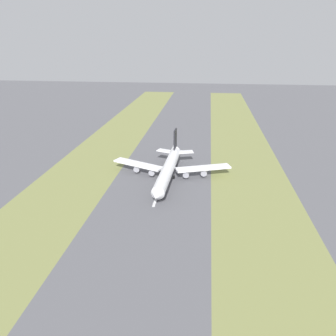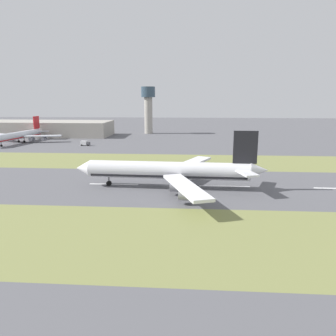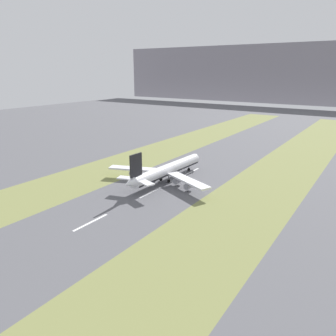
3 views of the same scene
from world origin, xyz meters
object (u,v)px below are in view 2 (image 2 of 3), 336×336
Objects in this scene: terminal_building at (42,128)px; airplane_parked_apron at (20,135)px; control_tower at (148,105)px; service_truck at (85,143)px; airplane_main_jet at (173,171)px.

airplane_parked_apron reaches higher than terminal_building.
terminal_building is 2.81× the size of control_tower.
control_tower is at bearing -75.49° from terminal_building.
control_tower is at bearing -51.27° from airplane_parked_apron.
terminal_building is at bearing 44.41° from service_truck.
airplane_main_jet is 1.68× the size of control_tower.
service_truck is at bearing 157.29° from control_tower.
terminal_building is at bearing 4.93° from airplane_parked_apron.
airplane_parked_apron is at bearing 77.42° from service_truck.
airplane_parked_apron is at bearing 46.05° from airplane_main_jet.
airplane_main_jet is 0.60× the size of terminal_building.
control_tower reaches higher than service_truck.
airplane_parked_apron is (-43.39, -3.74, -0.78)m from terminal_building.
terminal_building is (152.18, 116.57, -0.12)m from airplane_main_jet.
airplane_main_jet is at bearing -169.86° from control_tower.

